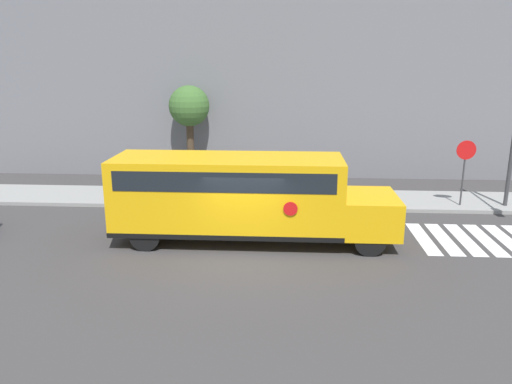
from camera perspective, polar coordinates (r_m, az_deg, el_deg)
The scene contains 7 objects.
ground_plane at distance 15.82m, azimuth -1.46°, elevation -7.35°, with size 60.00×60.00×0.00m, color #3A3838.
sidewalk_strip at distance 21.93m, azimuth 0.00°, elevation -0.73°, with size 44.00×3.00×0.15m.
building_backdrop at distance 27.62m, azimuth 0.86°, elevation 13.63°, with size 32.00×4.00×10.74m.
crosswalk_stripes at distance 18.92m, azimuth 24.71°, elevation -4.96°, with size 4.70×3.20×0.01m.
school_bus at distance 16.65m, azimuth -1.83°, elevation -0.18°, with size 9.38×2.57×2.89m.
stop_sign at distance 21.92m, azimuth 22.75°, elevation 3.05°, with size 0.78×0.10×2.85m.
tree_near_sidewalk at distance 25.19m, azimuth -7.64°, elevation 9.49°, with size 2.01×2.01×4.77m.
Camera 1 is at (1.31, -14.58, 6.00)m, focal length 35.00 mm.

